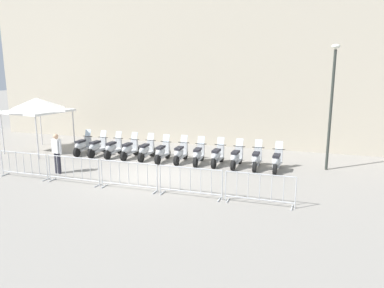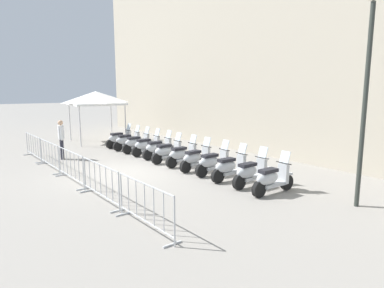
{
  "view_description": "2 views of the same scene",
  "coord_description": "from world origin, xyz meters",
  "px_view_note": "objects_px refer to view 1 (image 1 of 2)",
  "views": [
    {
      "loc": [
        7.83,
        -12.34,
        4.42
      ],
      "look_at": [
        0.74,
        2.58,
        0.95
      ],
      "focal_mm": 33.64,
      "sensor_mm": 36.0,
      "label": 1
    },
    {
      "loc": [
        11.74,
        -4.07,
        3.16
      ],
      "look_at": [
        1.09,
        2.4,
        1.05
      ],
      "focal_mm": 31.73,
      "sensor_mm": 36.0,
      "label": 2
    }
  ],
  "objects_px": {
    "barrier_segment_4": "(260,189)",
    "canopy_tent": "(37,105)",
    "motorcycle_2": "(113,148)",
    "motorcycle_0": "(83,146)",
    "motorcycle_3": "(129,149)",
    "barrier_segment_1": "(74,170)",
    "motorcycle_5": "(162,152)",
    "motorcycle_6": "(180,153)",
    "motorcycle_11": "(277,161)",
    "barrier_segment_2": "(129,176)",
    "motorcycle_9": "(236,158)",
    "motorcycle_7": "(198,155)",
    "motorcycle_10": "(256,159)",
    "barrier_segment_3": "(190,182)",
    "barrier_segment_0": "(24,165)",
    "motorcycle_8": "(217,156)",
    "street_lamp": "(332,95)",
    "motorcycle_4": "(146,151)",
    "officer_near_row_end": "(57,151)",
    "motorcycle_1": "(97,147)"
  },
  "relations": [
    {
      "from": "motorcycle_6",
      "to": "motorcycle_11",
      "type": "height_order",
      "value": "same"
    },
    {
      "from": "motorcycle_11",
      "to": "barrier_segment_0",
      "type": "relative_size",
      "value": 0.75
    },
    {
      "from": "motorcycle_0",
      "to": "motorcycle_7",
      "type": "relative_size",
      "value": 1.0
    },
    {
      "from": "motorcycle_0",
      "to": "motorcycle_2",
      "type": "xyz_separation_m",
      "value": [
        1.79,
        0.24,
        0.0
      ]
    },
    {
      "from": "motorcycle_2",
      "to": "motorcycle_6",
      "type": "distance_m",
      "value": 3.63
    },
    {
      "from": "street_lamp",
      "to": "barrier_segment_3",
      "type": "bearing_deg",
      "value": -124.8
    },
    {
      "from": "motorcycle_0",
      "to": "barrier_segment_0",
      "type": "relative_size",
      "value": 0.75
    },
    {
      "from": "motorcycle_3",
      "to": "street_lamp",
      "type": "bearing_deg",
      "value": 12.55
    },
    {
      "from": "motorcycle_7",
      "to": "canopy_tent",
      "type": "xyz_separation_m",
      "value": [
        -8.9,
        -1.23,
        2.06
      ]
    },
    {
      "from": "motorcycle_1",
      "to": "motorcycle_5",
      "type": "xyz_separation_m",
      "value": [
        3.61,
        0.4,
        0.0
      ]
    },
    {
      "from": "motorcycle_11",
      "to": "officer_near_row_end",
      "type": "relative_size",
      "value": 1.0
    },
    {
      "from": "motorcycle_6",
      "to": "motorcycle_8",
      "type": "bearing_deg",
      "value": 8.32
    },
    {
      "from": "motorcycle_11",
      "to": "barrier_segment_2",
      "type": "xyz_separation_m",
      "value": [
        -4.42,
        -4.82,
        0.07
      ]
    },
    {
      "from": "motorcycle_5",
      "to": "motorcycle_11",
      "type": "relative_size",
      "value": 1.0
    },
    {
      "from": "motorcycle_10",
      "to": "motorcycle_3",
      "type": "bearing_deg",
      "value": -172.65
    },
    {
      "from": "barrier_segment_2",
      "to": "motorcycle_8",
      "type": "bearing_deg",
      "value": 69.62
    },
    {
      "from": "motorcycle_8",
      "to": "motorcycle_0",
      "type": "bearing_deg",
      "value": -172.24
    },
    {
      "from": "motorcycle_0",
      "to": "motorcycle_6",
      "type": "distance_m",
      "value": 5.44
    },
    {
      "from": "motorcycle_1",
      "to": "barrier_segment_2",
      "type": "relative_size",
      "value": 0.75
    },
    {
      "from": "motorcycle_1",
      "to": "motorcycle_6",
      "type": "distance_m",
      "value": 4.54
    },
    {
      "from": "motorcycle_5",
      "to": "barrier_segment_2",
      "type": "xyz_separation_m",
      "value": [
        0.97,
        -4.13,
        0.07
      ]
    },
    {
      "from": "motorcycle_10",
      "to": "motorcycle_11",
      "type": "relative_size",
      "value": 1.0
    },
    {
      "from": "motorcycle_5",
      "to": "motorcycle_6",
      "type": "xyz_separation_m",
      "value": [
        0.89,
        0.21,
        0.0
      ]
    },
    {
      "from": "motorcycle_1",
      "to": "motorcycle_10",
      "type": "bearing_deg",
      "value": 7.55
    },
    {
      "from": "motorcycle_5",
      "to": "canopy_tent",
      "type": "bearing_deg",
      "value": -172.52
    },
    {
      "from": "motorcycle_4",
      "to": "motorcycle_6",
      "type": "height_order",
      "value": "same"
    },
    {
      "from": "barrier_segment_1",
      "to": "officer_near_row_end",
      "type": "xyz_separation_m",
      "value": [
        -1.61,
        0.76,
        0.45
      ]
    },
    {
      "from": "barrier_segment_3",
      "to": "motorcycle_9",
      "type": "bearing_deg",
      "value": 87.1
    },
    {
      "from": "motorcycle_10",
      "to": "motorcycle_7",
      "type": "bearing_deg",
      "value": -172.04
    },
    {
      "from": "barrier_segment_3",
      "to": "canopy_tent",
      "type": "height_order",
      "value": "canopy_tent"
    },
    {
      "from": "motorcycle_10",
      "to": "motorcycle_2",
      "type": "bearing_deg",
      "value": -172.57
    },
    {
      "from": "motorcycle_9",
      "to": "motorcycle_5",
      "type": "bearing_deg",
      "value": -171.51
    },
    {
      "from": "motorcycle_4",
      "to": "street_lamp",
      "type": "relative_size",
      "value": 0.32
    },
    {
      "from": "motorcycle_5",
      "to": "street_lamp",
      "type": "distance_m",
      "value": 8.1
    },
    {
      "from": "motorcycle_7",
      "to": "barrier_segment_1",
      "type": "distance_m",
      "value": 5.72
    },
    {
      "from": "motorcycle_3",
      "to": "barrier_segment_1",
      "type": "distance_m",
      "value": 4.31
    },
    {
      "from": "motorcycle_4",
      "to": "motorcycle_11",
      "type": "relative_size",
      "value": 1.0
    },
    {
      "from": "motorcycle_11",
      "to": "motorcycle_4",
      "type": "bearing_deg",
      "value": -173.77
    },
    {
      "from": "motorcycle_10",
      "to": "barrier_segment_3",
      "type": "bearing_deg",
      "value": -103.99
    },
    {
      "from": "motorcycle_7",
      "to": "barrier_segment_4",
      "type": "height_order",
      "value": "motorcycle_7"
    },
    {
      "from": "barrier_segment_2",
      "to": "motorcycle_5",
      "type": "bearing_deg",
      "value": 103.22
    },
    {
      "from": "barrier_segment_1",
      "to": "motorcycle_6",
      "type": "bearing_deg",
      "value": 63.51
    },
    {
      "from": "motorcycle_9",
      "to": "barrier_segment_3",
      "type": "distance_m",
      "value": 4.37
    },
    {
      "from": "motorcycle_2",
      "to": "motorcycle_0",
      "type": "bearing_deg",
      "value": -172.23
    },
    {
      "from": "motorcycle_5",
      "to": "barrier_segment_0",
      "type": "relative_size",
      "value": 0.75
    },
    {
      "from": "barrier_segment_4",
      "to": "canopy_tent",
      "type": "height_order",
      "value": "canopy_tent"
    },
    {
      "from": "barrier_segment_1",
      "to": "motorcycle_9",
      "type": "bearing_deg",
      "value": 44.75
    },
    {
      "from": "motorcycle_9",
      "to": "motorcycle_7",
      "type": "bearing_deg",
      "value": -172.4
    },
    {
      "from": "motorcycle_10",
      "to": "canopy_tent",
      "type": "height_order",
      "value": "canopy_tent"
    },
    {
      "from": "motorcycle_5",
      "to": "barrier_segment_2",
      "type": "relative_size",
      "value": 0.75
    }
  ]
}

